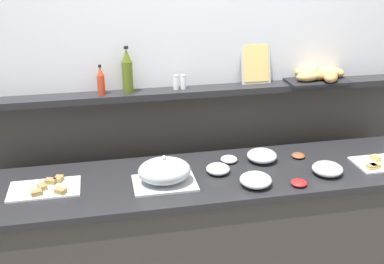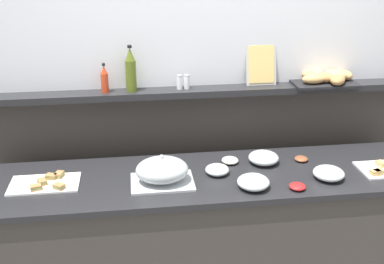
# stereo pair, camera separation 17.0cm
# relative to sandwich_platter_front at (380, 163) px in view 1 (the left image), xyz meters

# --- Properties ---
(ground_plane) EXTENTS (12.00, 12.00, 0.00)m
(ground_plane) POSITION_rel_sandwich_platter_front_xyz_m (-0.99, 0.68, -0.93)
(ground_plane) COLOR slate
(buffet_counter) EXTENTS (2.57, 0.62, 0.92)m
(buffet_counter) POSITION_rel_sandwich_platter_front_xyz_m (-0.99, 0.08, -0.47)
(buffet_counter) COLOR #3D3833
(buffet_counter) RESTS_ON ground_plane
(back_ledge_unit) EXTENTS (2.75, 0.22, 1.30)m
(back_ledge_unit) POSITION_rel_sandwich_platter_front_xyz_m (-0.99, 0.56, -0.24)
(back_ledge_unit) COLOR #3D3833
(back_ledge_unit) RESTS_ON ground_plane
(sandwich_platter_front) EXTENTS (0.29, 0.22, 0.04)m
(sandwich_platter_front) POSITION_rel_sandwich_platter_front_xyz_m (0.00, 0.00, 0.00)
(sandwich_platter_front) COLOR white
(sandwich_platter_front) RESTS_ON buffet_counter
(sandwich_platter_rear) EXTENTS (0.37, 0.22, 0.04)m
(sandwich_platter_rear) POSITION_rel_sandwich_platter_front_xyz_m (-1.90, 0.08, -0.00)
(sandwich_platter_rear) COLOR white
(sandwich_platter_rear) RESTS_ON buffet_counter
(serving_cloche) EXTENTS (0.34, 0.24, 0.17)m
(serving_cloche) POSITION_rel_sandwich_platter_front_xyz_m (-1.28, 0.02, 0.06)
(serving_cloche) COLOR #B7BABF
(serving_cloche) RESTS_ON buffet_counter
(glass_bowl_large) EXTENTS (0.13, 0.13, 0.05)m
(glass_bowl_large) POSITION_rel_sandwich_platter_front_xyz_m (-0.96, 0.09, 0.01)
(glass_bowl_large) COLOR silver
(glass_bowl_large) RESTS_ON buffet_counter
(glass_bowl_medium) EXTENTS (0.17, 0.17, 0.07)m
(glass_bowl_medium) POSITION_rel_sandwich_platter_front_xyz_m (-0.80, -0.10, 0.02)
(glass_bowl_medium) COLOR silver
(glass_bowl_medium) RESTS_ON buffet_counter
(glass_bowl_small) EXTENTS (0.18, 0.18, 0.07)m
(glass_bowl_small) POSITION_rel_sandwich_platter_front_xyz_m (-0.67, 0.19, 0.02)
(glass_bowl_small) COLOR silver
(glass_bowl_small) RESTS_ON buffet_counter
(glass_bowl_extra) EXTENTS (0.17, 0.17, 0.07)m
(glass_bowl_extra) POSITION_rel_sandwich_platter_front_xyz_m (-0.36, -0.05, 0.02)
(glass_bowl_extra) COLOR silver
(glass_bowl_extra) RESTS_ON buffet_counter
(condiment_bowl_cream) EXTENTS (0.10, 0.10, 0.04)m
(condiment_bowl_cream) POSITION_rel_sandwich_platter_front_xyz_m (-0.86, 0.21, 0.01)
(condiment_bowl_cream) COLOR silver
(condiment_bowl_cream) RESTS_ON buffet_counter
(condiment_bowl_dark) EXTENTS (0.08, 0.08, 0.03)m
(condiment_bowl_dark) POSITION_rel_sandwich_platter_front_xyz_m (-0.43, 0.19, 0.00)
(condiment_bowl_dark) COLOR brown
(condiment_bowl_dark) RESTS_ON buffet_counter
(condiment_bowl_red) EXTENTS (0.09, 0.09, 0.03)m
(condiment_bowl_red) POSITION_rel_sandwich_platter_front_xyz_m (-0.57, -0.14, 0.00)
(condiment_bowl_red) COLOR red
(condiment_bowl_red) RESTS_ON buffet_counter
(hot_sauce_bottle) EXTENTS (0.04, 0.04, 0.18)m
(hot_sauce_bottle) POSITION_rel_sandwich_platter_front_xyz_m (-1.57, 0.48, 0.45)
(hot_sauce_bottle) COLOR red
(hot_sauce_bottle) RESTS_ON back_ledge_unit
(olive_oil_bottle) EXTENTS (0.06, 0.06, 0.28)m
(olive_oil_bottle) POSITION_rel_sandwich_platter_front_xyz_m (-1.42, 0.48, 0.50)
(olive_oil_bottle) COLOR #56661E
(olive_oil_bottle) RESTS_ON back_ledge_unit
(salt_shaker) EXTENTS (0.03, 0.03, 0.09)m
(salt_shaker) POSITION_rel_sandwich_platter_front_xyz_m (-1.13, 0.49, 0.42)
(salt_shaker) COLOR white
(salt_shaker) RESTS_ON back_ledge_unit
(pepper_shaker) EXTENTS (0.03, 0.03, 0.09)m
(pepper_shaker) POSITION_rel_sandwich_platter_front_xyz_m (-1.09, 0.49, 0.42)
(pepper_shaker) COLOR white
(pepper_shaker) RESTS_ON back_ledge_unit
(bread_basket) EXTENTS (0.41, 0.30, 0.08)m
(bread_basket) POSITION_rel_sandwich_platter_front_xyz_m (-0.20, 0.47, 0.41)
(bread_basket) COLOR black
(bread_basket) RESTS_ON back_ledge_unit
(framed_picture) EXTENTS (0.19, 0.08, 0.26)m
(framed_picture) POSITION_rel_sandwich_platter_front_xyz_m (-0.62, 0.52, 0.50)
(framed_picture) COLOR #B2AD9E
(framed_picture) RESTS_ON back_ledge_unit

